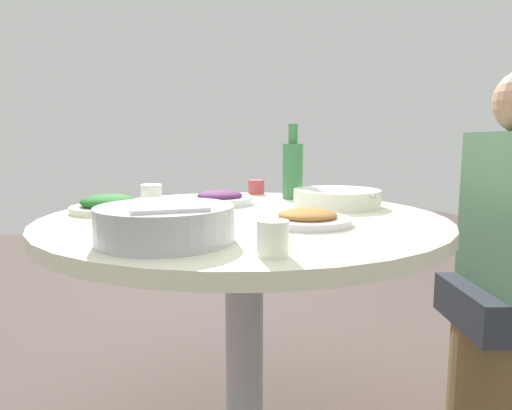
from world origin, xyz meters
The scene contains 11 objects.
round_dining_table centered at (0.00, 0.00, 0.66)m, with size 1.14×1.14×0.77m.
rice_bowl centered at (-0.25, -0.27, 0.81)m, with size 0.30×0.30×0.09m.
soup_bowl centered at (0.34, 0.08, 0.80)m, with size 0.28×0.30×0.06m.
dish_eggplant centered at (-0.01, 0.25, 0.79)m, with size 0.22×0.22×0.05m.
dish_greens centered at (-0.37, 0.18, 0.79)m, with size 0.23×0.23×0.05m.
dish_tofu_braise centered at (0.12, -0.19, 0.79)m, with size 0.23×0.23×0.04m.
green_bottle centered at (0.28, 0.30, 0.88)m, with size 0.07×0.07×0.27m.
tea_cup_near centered at (0.20, 0.49, 0.80)m, with size 0.06×0.06×0.06m, color #BC434B.
tea_cup_far centered at (-0.08, -0.46, 0.81)m, with size 0.06×0.06×0.07m, color white.
tea_cup_side centered at (-0.23, 0.35, 0.80)m, with size 0.07×0.07×0.06m, color white.
stool_for_diner_left centered at (0.77, -0.23, 0.21)m, with size 0.33×0.33×0.43m, color brown.
Camera 1 is at (-0.36, -1.24, 0.99)m, focal length 31.89 mm.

